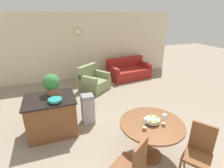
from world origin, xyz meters
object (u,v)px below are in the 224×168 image
at_px(trash_bin, 88,109).
at_px(kitchen_island, 52,115).
at_px(wine_glass_left, 145,121).
at_px(couch, 129,71).
at_px(armchair, 94,82).
at_px(potted_plant, 51,83).
at_px(dining_chair_near_right, 199,150).
at_px(dining_table, 151,131).
at_px(fruit_bowl, 152,120).
at_px(dining_chair_near_left, 133,164).
at_px(wine_glass_right, 164,117).
at_px(teal_bowl, 55,100).

bearing_deg(trash_bin, kitchen_island, -172.65).
bearing_deg(trash_bin, wine_glass_left, -67.91).
relative_size(couch, armchair, 1.51).
bearing_deg(potted_plant, dining_chair_near_right, -46.62).
distance_m(dining_table, trash_bin, 1.79).
height_order(fruit_bowl, potted_plant, potted_plant).
distance_m(kitchen_island, couch, 4.35).
bearing_deg(kitchen_island, armchair, 54.38).
xyz_separation_m(dining_chair_near_left, potted_plant, (-1.00, 2.17, 0.62)).
distance_m(potted_plant, armchair, 2.56).
height_order(wine_glass_right, potted_plant, potted_plant).
bearing_deg(dining_chair_near_right, dining_table, 5.57).
distance_m(dining_chair_near_right, armchair, 4.29).
bearing_deg(wine_glass_left, fruit_bowl, 22.01).
height_order(wine_glass_left, potted_plant, potted_plant).
relative_size(teal_bowl, armchair, 0.23).
bearing_deg(dining_table, trash_bin, 118.74).
bearing_deg(dining_table, dining_chair_near_left, -140.55).
distance_m(kitchen_island, armchair, 2.63).
relative_size(wine_glass_right, trash_bin, 0.25).
bearing_deg(armchair, fruit_bowl, -123.67).
distance_m(wine_glass_left, wine_glass_right, 0.38).
xyz_separation_m(dining_table, potted_plant, (-1.64, 1.65, 0.56)).
relative_size(dining_chair_near_right, kitchen_island, 0.88).
bearing_deg(dining_chair_near_left, couch, 31.72).
bearing_deg(wine_glass_left, dining_table, 21.75).
height_order(dining_chair_near_left, fruit_bowl, dining_chair_near_left).
relative_size(dining_chair_near_right, wine_glass_left, 5.14).
height_order(dining_table, trash_bin, dining_table).
height_order(dining_chair_near_left, couch, dining_chair_near_left).
xyz_separation_m(wine_glass_left, wine_glass_right, (0.38, -0.00, 0.00)).
xyz_separation_m(dining_chair_near_right, trash_bin, (-1.38, 2.20, -0.15)).
xyz_separation_m(wine_glass_left, teal_bowl, (-1.41, 1.28, 0.03)).
height_order(dining_chair_near_left, kitchen_island, dining_chair_near_left).
distance_m(wine_glass_left, teal_bowl, 1.91).
height_order(kitchen_island, armchair, kitchen_island).
height_order(dining_chair_near_right, trash_bin, dining_chair_near_right).
relative_size(kitchen_island, potted_plant, 2.28).
relative_size(trash_bin, armchair, 0.62).
relative_size(dining_chair_near_left, wine_glass_right, 5.14).
distance_m(dining_chair_near_left, fruit_bowl, 0.88).
xyz_separation_m(dining_chair_near_left, trash_bin, (-0.22, 2.08, -0.15)).
distance_m(trash_bin, armchair, 2.13).
distance_m(trash_bin, couch, 3.65).
bearing_deg(armchair, dining_table, -123.66).
bearing_deg(potted_plant, dining_chair_near_left, -65.23).
height_order(kitchen_island, potted_plant, potted_plant).
height_order(wine_glass_right, trash_bin, wine_glass_right).
relative_size(fruit_bowl, kitchen_island, 0.24).
xyz_separation_m(fruit_bowl, teal_bowl, (-1.61, 1.21, 0.11)).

